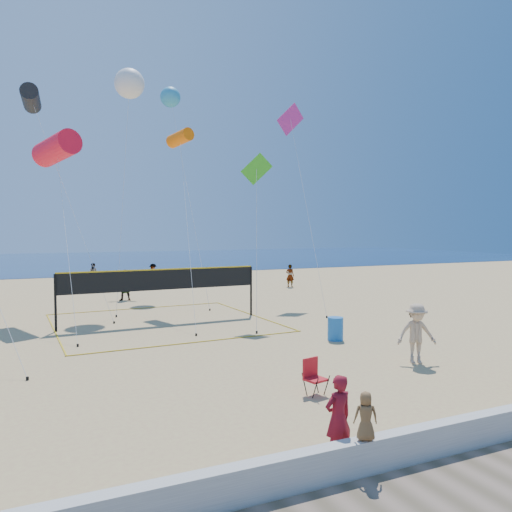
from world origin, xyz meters
name	(u,v)px	position (x,y,z in m)	size (l,w,h in m)	color
ground	(298,412)	(0.00, 0.00, 0.00)	(120.00, 120.00, 0.00)	tan
ocean	(73,261)	(0.00, 62.00, 0.01)	(140.00, 50.00, 0.03)	navy
seawall	(382,452)	(0.00, -3.00, 0.30)	(32.00, 0.30, 0.60)	silver
woman	(338,418)	(-0.54, -2.42, 0.79)	(0.58, 0.38, 1.58)	maroon
toddler	(366,416)	(-0.41, -3.05, 1.02)	(0.41, 0.27, 0.84)	brown
bystander_b	(417,333)	(5.45, 2.12, 0.94)	(1.22, 0.70, 1.88)	tan
far_person_1	(125,285)	(-0.36, 20.22, 0.92)	(1.70, 0.54, 1.83)	gray
far_person_2	(290,276)	(11.85, 22.17, 0.84)	(0.61, 0.40, 1.67)	gray
far_person_3	(94,273)	(-0.87, 31.20, 0.78)	(0.76, 0.59, 1.56)	gray
far_person_4	(153,274)	(3.20, 28.42, 0.79)	(1.02, 0.59, 1.58)	gray
camp_chair	(313,374)	(0.95, 0.90, 0.52)	(0.58, 0.69, 1.02)	red
trash_barrel	(335,329)	(4.97, 5.93, 0.44)	(0.58, 0.58, 0.88)	blue
volleyball_net	(162,286)	(-0.13, 12.21, 1.68)	(9.44, 9.29, 2.44)	black
kite_0	(57,149)	(-4.21, 16.17, 8.10)	(2.26, 8.90, 8.89)	red
kite_1	(31,99)	(-5.26, 18.60, 10.92)	(3.71, 6.83, 11.51)	black
kite_2	(180,138)	(2.02, 16.56, 9.12)	(2.29, 8.67, 9.61)	#FF6A06
kite_4	(257,177)	(4.04, 11.05, 6.59)	(2.10, 3.21, 7.74)	green
kite_5	(292,126)	(8.92, 16.64, 10.37)	(2.75, 7.01, 11.85)	#BD2A8C
kite_6	(129,84)	(-0.32, 18.27, 12.19)	(2.54, 4.80, 13.01)	silver
kite_7	(170,97)	(3.36, 23.46, 13.09)	(1.53, 9.77, 13.78)	#2F92BE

